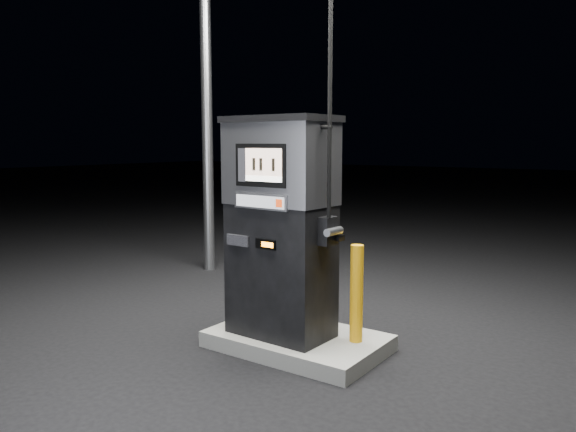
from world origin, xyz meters
The scene contains 5 objects.
ground centered at (0.00, 0.00, 0.00)m, with size 80.00×80.00×0.00m, color black.
pump_island centered at (0.00, 0.00, 0.07)m, with size 1.60×1.00×0.15m, color slate.
fuel_dispenser centered at (-0.12, -0.10, 1.19)m, with size 1.12×0.63×4.20m.
bollard_left centered at (-0.70, -0.07, 0.59)m, with size 0.12×0.12×0.88m, color #F7A60D.
bollard_right centered at (0.55, 0.13, 0.59)m, with size 0.12×0.12×0.89m, color #F7A60D.
Camera 1 is at (2.87, -4.23, 1.94)m, focal length 35.00 mm.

